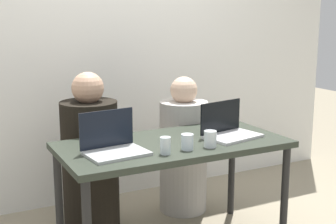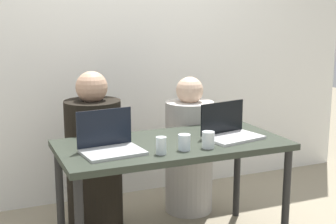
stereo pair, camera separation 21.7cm
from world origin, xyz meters
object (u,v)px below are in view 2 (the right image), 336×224
object	(u,v)px
person_on_left	(94,160)
water_glass_left	(161,147)
person_on_right	(189,152)
laptop_front_left	(110,143)
water_glass_center	(184,143)
water_glass_right	(208,141)
laptop_front_right	(230,130)

from	to	relation	value
person_on_left	water_glass_left	world-z (taller)	person_on_left
person_on_right	water_glass_left	bearing A→B (deg)	60.29
person_on_left	laptop_front_left	distance (m)	0.67
water_glass_center	water_glass_right	world-z (taller)	water_glass_right
laptop_front_left	water_glass_center	xyz separation A→B (m)	(0.42, -0.13, -0.01)
laptop_front_right	laptop_front_left	bearing A→B (deg)	168.66
person_on_left	laptop_front_left	xyz separation A→B (m)	(-0.05, -0.61, 0.28)
person_on_right	water_glass_left	xyz separation A→B (m)	(-0.54, -0.76, 0.31)
water_glass_center	water_glass_left	distance (m)	0.16
person_on_left	water_glass_right	world-z (taller)	person_on_left
laptop_front_right	water_glass_right	size ratio (longest dim) A/B	3.96
person_on_left	laptop_front_left	size ratio (longest dim) A/B	3.11
water_glass_center	water_glass_right	size ratio (longest dim) A/B	0.95
water_glass_center	laptop_front_left	bearing A→B (deg)	162.33
laptop_front_right	water_glass_left	size ratio (longest dim) A/B	3.94
laptop_front_left	water_glass_center	size ratio (longest dim) A/B	3.88
person_on_right	laptop_front_right	distance (m)	0.68
person_on_left	water_glass_center	distance (m)	0.87
person_on_left	laptop_front_right	world-z (taller)	person_on_left
person_on_right	water_glass_right	world-z (taller)	person_on_right
person_on_right	laptop_front_left	world-z (taller)	person_on_right
person_on_right	water_glass_right	distance (m)	0.85
water_glass_right	water_glass_left	size ratio (longest dim) A/B	0.99
person_on_right	water_glass_left	world-z (taller)	person_on_right
person_on_left	water_glass_center	world-z (taller)	person_on_left
laptop_front_right	person_on_left	bearing A→B (deg)	129.97
person_on_right	water_glass_center	distance (m)	0.89
water_glass_left	laptop_front_right	bearing A→B (deg)	16.69
laptop_front_left	water_glass_center	world-z (taller)	laptop_front_left
laptop_front_right	water_glass_center	size ratio (longest dim) A/B	4.19
laptop_front_left	person_on_left	bearing A→B (deg)	79.42
person_on_right	laptop_front_left	bearing A→B (deg)	42.73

